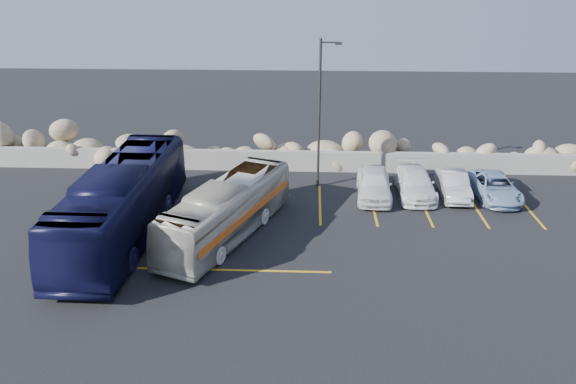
{
  "coord_description": "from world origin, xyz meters",
  "views": [
    {
      "loc": [
        2.08,
        -19.45,
        11.59
      ],
      "look_at": [
        1.08,
        4.0,
        1.9
      ],
      "focal_mm": 35.0,
      "sensor_mm": 36.0,
      "label": 1
    }
  ],
  "objects_px": {
    "vintage_bus": "(227,210)",
    "tour_coach": "(123,201)",
    "lamppost": "(320,111)",
    "car_c": "(415,183)",
    "car_a": "(374,184)",
    "car_d": "(494,187)",
    "car_b": "(453,185)"
  },
  "relations": [
    {
      "from": "lamppost",
      "to": "car_c",
      "type": "relative_size",
      "value": 1.75
    },
    {
      "from": "tour_coach",
      "to": "lamppost",
      "type": "bearing_deg",
      "value": 36.57
    },
    {
      "from": "vintage_bus",
      "to": "car_d",
      "type": "relative_size",
      "value": 2.07
    },
    {
      "from": "car_d",
      "to": "tour_coach",
      "type": "bearing_deg",
      "value": -165.77
    },
    {
      "from": "lamppost",
      "to": "car_b",
      "type": "bearing_deg",
      "value": -8.5
    },
    {
      "from": "car_c",
      "to": "vintage_bus",
      "type": "bearing_deg",
      "value": -149.97
    },
    {
      "from": "vintage_bus",
      "to": "car_b",
      "type": "relative_size",
      "value": 2.33
    },
    {
      "from": "car_b",
      "to": "tour_coach",
      "type": "bearing_deg",
      "value": -159.16
    },
    {
      "from": "vintage_bus",
      "to": "car_d",
      "type": "xyz_separation_m",
      "value": [
        13.36,
        4.98,
        -0.66
      ]
    },
    {
      "from": "car_a",
      "to": "car_b",
      "type": "bearing_deg",
      "value": 7.49
    },
    {
      "from": "vintage_bus",
      "to": "car_d",
      "type": "height_order",
      "value": "vintage_bus"
    },
    {
      "from": "vintage_bus",
      "to": "car_a",
      "type": "height_order",
      "value": "vintage_bus"
    },
    {
      "from": "tour_coach",
      "to": "car_c",
      "type": "bearing_deg",
      "value": 21.87
    },
    {
      "from": "lamppost",
      "to": "car_c",
      "type": "xyz_separation_m",
      "value": [
        5.09,
        -0.99,
        -3.63
      ]
    },
    {
      "from": "car_a",
      "to": "car_d",
      "type": "bearing_deg",
      "value": 4.53
    },
    {
      "from": "car_c",
      "to": "tour_coach",
      "type": "bearing_deg",
      "value": -158.39
    },
    {
      "from": "car_c",
      "to": "car_d",
      "type": "xyz_separation_m",
      "value": [
        4.11,
        -0.24,
        -0.05
      ]
    },
    {
      "from": "vintage_bus",
      "to": "car_c",
      "type": "distance_m",
      "value": 10.65
    },
    {
      "from": "vintage_bus",
      "to": "car_b",
      "type": "bearing_deg",
      "value": 45.79
    },
    {
      "from": "vintage_bus",
      "to": "tour_coach",
      "type": "relative_size",
      "value": 0.76
    },
    {
      "from": "lamppost",
      "to": "tour_coach",
      "type": "relative_size",
      "value": 0.67
    },
    {
      "from": "vintage_bus",
      "to": "car_c",
      "type": "relative_size",
      "value": 1.99
    },
    {
      "from": "vintage_bus",
      "to": "tour_coach",
      "type": "height_order",
      "value": "tour_coach"
    },
    {
      "from": "vintage_bus",
      "to": "car_a",
      "type": "bearing_deg",
      "value": 55.64
    },
    {
      "from": "car_a",
      "to": "car_b",
      "type": "height_order",
      "value": "car_a"
    },
    {
      "from": "car_b",
      "to": "car_c",
      "type": "height_order",
      "value": "car_c"
    },
    {
      "from": "car_a",
      "to": "car_d",
      "type": "distance_m",
      "value": 6.32
    },
    {
      "from": "tour_coach",
      "to": "car_c",
      "type": "height_order",
      "value": "tour_coach"
    },
    {
      "from": "vintage_bus",
      "to": "car_d",
      "type": "bearing_deg",
      "value": 41.68
    },
    {
      "from": "car_a",
      "to": "vintage_bus",
      "type": "bearing_deg",
      "value": -142.52
    },
    {
      "from": "lamppost",
      "to": "vintage_bus",
      "type": "xyz_separation_m",
      "value": [
        -4.16,
        -6.21,
        -3.03
      ]
    },
    {
      "from": "lamppost",
      "to": "car_a",
      "type": "bearing_deg",
      "value": -25.72
    }
  ]
}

